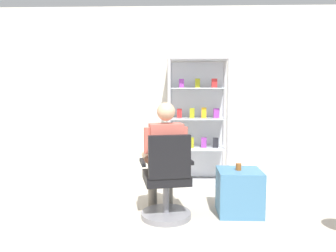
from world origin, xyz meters
TOP-DOWN VIEW (x-y plane):
  - back_wall at (0.00, 3.00)m, footprint 6.00×0.10m
  - display_cabinet_main at (0.40, 2.76)m, footprint 0.90×0.45m
  - office_chair at (-0.01, 1.30)m, footprint 0.61×0.58m
  - seated_shopkeeper at (-0.05, 1.46)m, footprint 0.54×0.61m
  - storage_crate at (0.81, 1.50)m, footprint 0.49×0.46m
  - tea_glass at (0.80, 1.50)m, footprint 0.06×0.06m

SIDE VIEW (x-z plane):
  - storage_crate at x=0.81m, z-range 0.00..0.51m
  - office_chair at x=-0.01m, z-range -0.09..0.87m
  - tea_glass at x=0.80m, z-range 0.51..0.59m
  - seated_shopkeeper at x=-0.05m, z-range 0.07..1.36m
  - display_cabinet_main at x=0.40m, z-range 0.01..1.91m
  - back_wall at x=0.00m, z-range 0.00..2.70m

